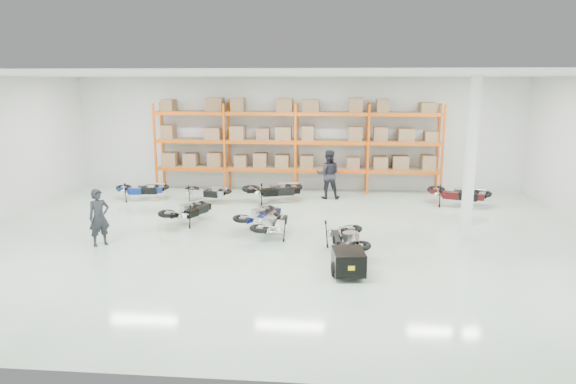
# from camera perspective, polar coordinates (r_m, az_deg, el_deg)

# --- Properties ---
(room) EXTENTS (18.00, 18.00, 18.00)m
(room) POSITION_cam_1_polar(r_m,az_deg,el_deg) (13.98, -0.98, 3.62)
(room) COLOR silver
(room) RESTS_ON ground
(pallet_rack) EXTENTS (11.28, 0.98, 3.62)m
(pallet_rack) POSITION_cam_1_polar(r_m,az_deg,el_deg) (20.35, 0.93, 6.34)
(pallet_rack) COLOR #E4550C
(pallet_rack) RESTS_ON ground
(structural_column) EXTENTS (0.25, 0.25, 4.50)m
(structural_column) POSITION_cam_1_polar(r_m,az_deg,el_deg) (14.88, 19.61, 3.44)
(structural_column) COLOR white
(structural_column) RESTS_ON ground
(moto_blue_centre) EXTENTS (1.42, 1.85, 1.07)m
(moto_blue_centre) POSITION_cam_1_polar(r_m,az_deg,el_deg) (15.43, -3.07, -2.18)
(moto_blue_centre) COLOR #07124D
(moto_blue_centre) RESTS_ON ground
(moto_silver_left) EXTENTS (1.01, 1.71, 1.05)m
(moto_silver_left) POSITION_cam_1_polar(r_m,az_deg,el_deg) (14.57, -1.71, -3.08)
(moto_silver_left) COLOR silver
(moto_silver_left) RESTS_ON ground
(moto_black_far_left) EXTENTS (1.48, 1.89, 1.10)m
(moto_black_far_left) POSITION_cam_1_polar(r_m,az_deg,el_deg) (16.23, -11.02, -1.63)
(moto_black_far_left) COLOR black
(moto_black_far_left) RESTS_ON ground
(moto_touring_right) EXTENTS (1.02, 1.80, 1.12)m
(moto_touring_right) POSITION_cam_1_polar(r_m,az_deg,el_deg) (13.20, 6.56, -4.64)
(moto_touring_right) COLOR black
(moto_touring_right) RESTS_ON ground
(trailer) EXTENTS (0.79, 1.48, 0.61)m
(trailer) POSITION_cam_1_polar(r_m,az_deg,el_deg) (11.74, 6.73, -7.69)
(trailer) COLOR black
(trailer) RESTS_ON ground
(moto_back_a) EXTENTS (1.79, 1.08, 1.09)m
(moto_back_a) POSITION_cam_1_polar(r_m,az_deg,el_deg) (19.85, -15.99, 0.62)
(moto_back_a) COLOR navy
(moto_back_a) RESTS_ON ground
(moto_back_b) EXTENTS (1.72, 1.11, 1.03)m
(moto_back_b) POSITION_cam_1_polar(r_m,az_deg,el_deg) (18.95, -9.14, 0.32)
(moto_back_b) COLOR #9FA2A8
(moto_back_b) RESTS_ON ground
(moto_back_c) EXTENTS (2.14, 1.50, 1.26)m
(moto_back_c) POSITION_cam_1_polar(r_m,az_deg,el_deg) (18.68, -1.60, 0.63)
(moto_back_c) COLOR black
(moto_back_c) RESTS_ON ground
(moto_back_d) EXTENTS (2.11, 1.55, 1.23)m
(moto_back_d) POSITION_cam_1_polar(r_m,az_deg,el_deg) (19.06, 18.38, 0.21)
(moto_back_d) COLOR #410D0E
(moto_back_d) RESTS_ON ground
(person_left) EXTENTS (0.66, 0.66, 1.55)m
(person_left) POSITION_cam_1_polar(r_m,az_deg,el_deg) (14.61, -20.25, -2.67)
(person_left) COLOR black
(person_left) RESTS_ON ground
(person_back) EXTENTS (0.90, 0.71, 1.84)m
(person_back) POSITION_cam_1_polar(r_m,az_deg,el_deg) (19.30, 4.49, 1.97)
(person_back) COLOR black
(person_back) RESTS_ON ground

